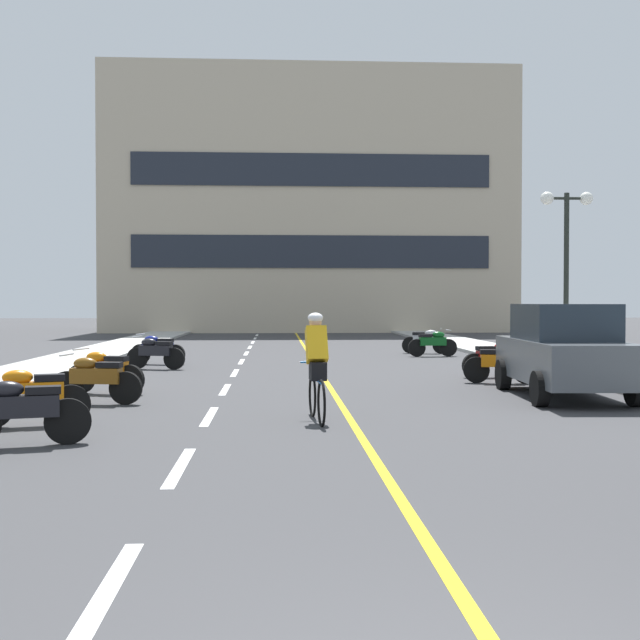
{
  "coord_description": "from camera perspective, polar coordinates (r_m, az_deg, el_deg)",
  "views": [
    {
      "loc": [
        -0.91,
        -3.08,
        1.86
      ],
      "look_at": [
        0.29,
        19.09,
        1.36
      ],
      "focal_mm": 45.14,
      "sensor_mm": 36.0,
      "label": 1
    }
  ],
  "objects": [
    {
      "name": "ground_plane",
      "position": [
        24.17,
        -0.94,
        -3.13
      ],
      "size": [
        140.0,
        140.0,
        0.0
      ],
      "primitive_type": "plane",
      "color": "#38383A"
    },
    {
      "name": "curb_left",
      "position": [
        27.86,
        -16.17,
        -2.47
      ],
      "size": [
        2.4,
        72.0,
        0.12
      ],
      "primitive_type": "cube",
      "color": "#A8A8A3",
      "rests_on": "ground"
    },
    {
      "name": "curb_right",
      "position": [
        28.33,
        13.55,
        -2.39
      ],
      "size": [
        2.4,
        72.0,
        0.12
      ],
      "primitive_type": "cube",
      "color": "#A8A8A3",
      "rests_on": "ground"
    },
    {
      "name": "lane_dash_0",
      "position": [
        5.52,
        -15.06,
        -18.4
      ],
      "size": [
        0.14,
        2.2,
        0.01
      ],
      "primitive_type": "cube",
      "color": "silver",
      "rests_on": "ground"
    },
    {
      "name": "lane_dash_1",
      "position": [
        9.33,
        -9.89,
        -10.2
      ],
      "size": [
        0.14,
        2.2,
        0.01
      ],
      "primitive_type": "cube",
      "color": "silver",
      "rests_on": "ground"
    },
    {
      "name": "lane_dash_2",
      "position": [
        13.26,
        -7.84,
        -6.77
      ],
      "size": [
        0.14,
        2.2,
        0.01
      ],
      "primitive_type": "cube",
      "color": "silver",
      "rests_on": "ground"
    },
    {
      "name": "lane_dash_3",
      "position": [
        17.21,
        -6.74,
        -4.91
      ],
      "size": [
        0.14,
        2.2,
        0.01
      ],
      "primitive_type": "cube",
      "color": "silver",
      "rests_on": "ground"
    },
    {
      "name": "lane_dash_4",
      "position": [
        21.19,
        -6.06,
        -3.75
      ],
      "size": [
        0.14,
        2.2,
        0.01
      ],
      "primitive_type": "cube",
      "color": "silver",
      "rests_on": "ground"
    },
    {
      "name": "lane_dash_5",
      "position": [
        25.17,
        -5.59,
        -2.95
      ],
      "size": [
        0.14,
        2.2,
        0.01
      ],
      "primitive_type": "cube",
      "color": "silver",
      "rests_on": "ground"
    },
    {
      "name": "lane_dash_6",
      "position": [
        29.16,
        -5.25,
        -2.37
      ],
      "size": [
        0.14,
        2.2,
        0.01
      ],
      "primitive_type": "cube",
      "color": "silver",
      "rests_on": "ground"
    },
    {
      "name": "lane_dash_7",
      "position": [
        33.15,
        -4.99,
        -1.93
      ],
      "size": [
        0.14,
        2.2,
        0.01
      ],
      "primitive_type": "cube",
      "color": "silver",
      "rests_on": "ground"
    },
    {
      "name": "lane_dash_8",
      "position": [
        37.14,
        -4.79,
        -1.59
      ],
      "size": [
        0.14,
        2.2,
        0.01
      ],
      "primitive_type": "cube",
      "color": "silver",
      "rests_on": "ground"
    },
    {
      "name": "lane_dash_9",
      "position": [
        41.14,
        -4.63,
        -1.31
      ],
      "size": [
        0.14,
        2.2,
        0.01
      ],
      "primitive_type": "cube",
      "color": "silver",
      "rests_on": "ground"
    },
    {
      "name": "lane_dash_10",
      "position": [
        45.13,
        -4.49,
        -1.08
      ],
      "size": [
        0.14,
        2.2,
        0.01
      ],
      "primitive_type": "cube",
      "color": "silver",
      "rests_on": "ground"
    },
    {
      "name": "lane_dash_11",
      "position": [
        49.13,
        -4.38,
        -0.89
      ],
      "size": [
        0.14,
        2.2,
        0.01
      ],
      "primitive_type": "cube",
      "color": "silver",
      "rests_on": "ground"
    },
    {
      "name": "centre_line_yellow",
      "position": [
        27.17,
        -0.66,
        -2.63
      ],
      "size": [
        0.12,
        66.0,
        0.01
      ],
      "primitive_type": "cube",
      "color": "gold",
      "rests_on": "ground"
    },
    {
      "name": "office_building",
      "position": [
        53.39,
        -0.81,
        8.02
      ],
      "size": [
        25.48,
        9.91,
        16.25
      ],
      "color": "#BCAD93",
      "rests_on": "ground"
    },
    {
      "name": "street_lamp_mid",
      "position": [
        23.23,
        17.08,
        5.63
      ],
      "size": [
        1.46,
        0.36,
        4.77
      ],
      "color": "black",
      "rests_on": "curb_right"
    },
    {
      "name": "parked_car_near",
      "position": [
        16.34,
        16.89,
        -2.08
      ],
      "size": [
        2.09,
        4.28,
        1.82
      ],
      "color": "black",
      "rests_on": "ground"
    },
    {
      "name": "motorcycle_2",
      "position": [
        11.05,
        -20.39,
        -6.0
      ],
      "size": [
        1.67,
        0.7,
        0.92
      ],
      "color": "black",
      "rests_on": "ground"
    },
    {
      "name": "motorcycle_3",
      "position": [
        12.81,
        -19.8,
        -5.0
      ],
      "size": [
        1.65,
        0.76,
        0.92
      ],
      "color": "black",
      "rests_on": "ground"
    },
    {
      "name": "motorcycle_4",
      "position": [
        15.16,
        -15.63,
        -4.01
      ],
      "size": [
        1.7,
        0.6,
        0.92
      ],
      "color": "black",
      "rests_on": "ground"
    },
    {
      "name": "motorcycle_5",
      "position": [
        16.83,
        -15.01,
        -3.48
      ],
      "size": [
        1.65,
        0.77,
        0.92
      ],
      "color": "black",
      "rests_on": "ground"
    },
    {
      "name": "motorcycle_6",
      "position": [
        18.83,
        12.74,
        -2.97
      ],
      "size": [
        1.69,
        0.61,
        0.92
      ],
      "color": "black",
      "rests_on": "ground"
    },
    {
      "name": "motorcycle_7",
      "position": [
        20.33,
        12.33,
        -2.66
      ],
      "size": [
        1.7,
        0.6,
        0.92
      ],
      "color": "black",
      "rests_on": "ground"
    },
    {
      "name": "motorcycle_8",
      "position": [
        22.65,
        -11.61,
        -2.25
      ],
      "size": [
        1.66,
        0.73,
        0.92
      ],
      "color": "black",
      "rests_on": "ground"
    },
    {
      "name": "motorcycle_9",
      "position": [
        24.44,
        -11.46,
        -1.99
      ],
      "size": [
        1.67,
        0.69,
        0.92
      ],
      "color": "black",
      "rests_on": "ground"
    },
    {
      "name": "motorcycle_10",
      "position": [
        27.65,
        8.01,
        -1.6
      ],
      "size": [
        1.7,
        0.6,
        0.92
      ],
      "color": "black",
      "rests_on": "ground"
    },
    {
      "name": "motorcycle_11",
      "position": [
        29.22,
        7.52,
        -1.45
      ],
      "size": [
        1.69,
        0.63,
        0.92
      ],
      "color": "black",
      "rests_on": "ground"
    },
    {
      "name": "cyclist_rider",
      "position": [
        12.55,
        -0.24,
        -3.15
      ],
      "size": [
        0.42,
        1.77,
        1.71
      ],
      "color": "black",
      "rests_on": "ground"
    }
  ]
}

